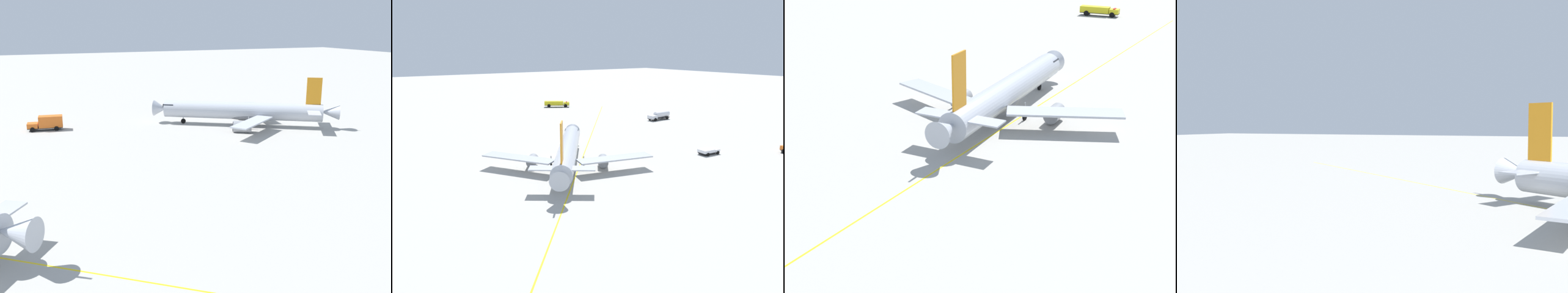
{
  "view_description": "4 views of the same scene",
  "coord_description": "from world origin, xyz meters",
  "views": [
    {
      "loc": [
        20.5,
        -52.4,
        22.64
      ],
      "look_at": [
        39.06,
        -8.77,
        9.61
      ],
      "focal_mm": 41.68,
      "sensor_mm": 36.0,
      "label": 1
    },
    {
      "loc": [
        71.79,
        -39.56,
        24.16
      ],
      "look_at": [
        8.45,
        3.08,
        4.5
      ],
      "focal_mm": 35.09,
      "sensor_mm": 36.0,
      "label": 2
    },
    {
      "loc": [
        83.93,
        -15.16,
        28.47
      ],
      "look_at": [
        39.06,
        -8.77,
        9.32
      ],
      "focal_mm": 52.99,
      "sensor_mm": 36.0,
      "label": 3
    },
    {
      "loc": [
        15.5,
        50.31,
        9.87
      ],
      "look_at": [
        39.06,
        -8.77,
        6.59
      ],
      "focal_mm": 42.4,
      "sensor_mm": 36.0,
      "label": 4
    }
  ],
  "objects": [
    {
      "name": "airliner_main",
      "position": [
        5.62,
        -0.11,
        3.16
      ],
      "size": [
        34.64,
        29.77,
        12.25
      ],
      "rotation": [
        0.0,
        0.0,
        2.54
      ],
      "color": "#B2B7C1",
      "rests_on": "ground_plane"
    },
    {
      "name": "taxiway_centreline",
      "position": [
        5.67,
        2.94,
        0.0
      ],
      "size": [
        132.17,
        107.96,
        0.01
      ],
      "rotation": [
        0.0,
        0.0,
        2.46
      ],
      "color": "yellow",
      "rests_on": "ground_plane"
    },
    {
      "name": "fire_tender_truck",
      "position": [
        -69.75,
        39.62,
        1.54
      ],
      "size": [
        7.89,
        10.36,
        2.5
      ],
      "rotation": [
        0.0,
        0.0,
        1.01
      ],
      "color": "#232326",
      "rests_on": "ground_plane"
    },
    {
      "name": "pushback_tug_truck",
      "position": [
        15.74,
        32.38,
        0.81
      ],
      "size": [
        3.08,
        5.07,
        1.3
      ],
      "rotation": [
        0.0,
        0.0,
        1.5
      ],
      "color": "#232326",
      "rests_on": "ground_plane"
    },
    {
      "name": "ground_plane",
      "position": [
        0.0,
        0.0,
        0.0
      ],
      "size": [
        600.0,
        600.0,
        0.0
      ],
      "primitive_type": "plane",
      "color": "#ADAAA3"
    },
    {
      "name": "fuel_tanker_truck",
      "position": [
        -23.44,
        54.77,
        1.56
      ],
      "size": [
        3.11,
        8.69,
        2.87
      ],
      "rotation": [
        0.0,
        0.0,
        4.74
      ],
      "color": "#232326",
      "rests_on": "ground_plane"
    }
  ]
}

